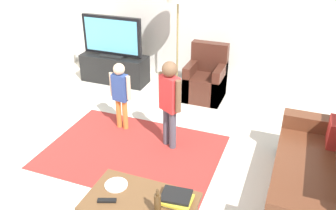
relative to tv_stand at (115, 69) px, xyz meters
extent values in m
plane|color=beige|center=(1.68, -2.30, -0.24)|extent=(7.80, 7.80, 0.00)
cube|color=silver|center=(1.68, 0.70, 1.11)|extent=(6.00, 0.12, 2.70)
cube|color=#9E2D28|center=(1.28, -1.92, -0.24)|extent=(2.20, 1.60, 0.01)
cube|color=black|center=(0.00, 0.00, 0.01)|extent=(1.20, 0.44, 0.50)
cube|color=black|center=(0.00, -0.05, -0.14)|extent=(1.10, 0.32, 0.03)
cube|color=black|center=(0.00, -0.02, 0.27)|extent=(0.44, 0.28, 0.03)
cube|color=black|center=(0.00, -0.02, 0.63)|extent=(1.10, 0.07, 0.68)
cube|color=#59B2D8|center=(0.00, -0.06, 0.63)|extent=(1.00, 0.01, 0.58)
cube|color=brown|center=(3.43, -2.05, -0.03)|extent=(0.80, 1.80, 0.42)
cube|color=brown|center=(3.43, -1.25, 0.06)|extent=(0.80, 0.20, 0.60)
cube|color=#B22823|center=(3.58, -1.50, 0.32)|extent=(0.10, 0.32, 0.32)
cube|color=#472319|center=(1.72, -0.10, -0.03)|extent=(0.60, 0.60, 0.42)
cube|color=#472319|center=(1.72, 0.12, 0.21)|extent=(0.60, 0.16, 0.90)
cube|color=#472319|center=(1.48, -0.10, 0.06)|extent=(0.12, 0.60, 0.60)
cube|color=#472319|center=(1.96, -0.10, 0.06)|extent=(0.12, 0.60, 0.60)
cylinder|color=#262626|center=(1.14, 0.15, -0.23)|extent=(0.28, 0.28, 0.02)
cylinder|color=#99844C|center=(1.14, 0.15, 0.52)|extent=(0.03, 0.03, 1.50)
cylinder|color=orange|center=(0.83, -1.42, -0.02)|extent=(0.07, 0.07, 0.44)
cylinder|color=orange|center=(0.93, -1.43, -0.02)|extent=(0.07, 0.07, 0.44)
cube|color=#2D478C|center=(0.88, -1.42, 0.39)|extent=(0.22, 0.14, 0.38)
sphere|color=beige|center=(0.88, -1.42, 0.66)|extent=(0.16, 0.16, 0.16)
cylinder|color=beige|center=(0.75, -1.41, 0.41)|extent=(0.06, 0.06, 0.34)
cylinder|color=beige|center=(1.02, -1.44, 0.41)|extent=(0.06, 0.06, 0.34)
cylinder|color=#4C4C59|center=(1.62, -1.58, 0.02)|extent=(0.09, 0.09, 0.53)
cylinder|color=#4C4C59|center=(1.73, -1.64, 0.02)|extent=(0.09, 0.09, 0.53)
cube|color=red|center=(1.67, -1.61, 0.52)|extent=(0.29, 0.25, 0.46)
sphere|color=brown|center=(1.67, -1.61, 0.84)|extent=(0.19, 0.19, 0.19)
cylinder|color=brown|center=(1.53, -1.53, 0.54)|extent=(0.07, 0.07, 0.41)
cylinder|color=brown|center=(1.81, -1.69, 0.54)|extent=(0.07, 0.07, 0.41)
cube|color=brown|center=(1.96, -3.11, 0.16)|extent=(1.00, 0.60, 0.04)
cylinder|color=brown|center=(1.51, -2.86, -0.05)|extent=(0.05, 0.05, 0.38)
cube|color=white|center=(2.29, -3.03, 0.19)|extent=(0.23, 0.19, 0.03)
cube|color=yellow|center=(2.28, -3.03, 0.21)|extent=(0.27, 0.22, 0.03)
cube|color=black|center=(2.27, -3.01, 0.24)|extent=(0.29, 0.24, 0.03)
cylinder|color=#4C3319|center=(2.18, -3.23, 0.29)|extent=(0.06, 0.06, 0.23)
cylinder|color=#4C3319|center=(2.18, -3.23, 0.43)|extent=(0.02, 0.02, 0.06)
cube|color=black|center=(1.68, -3.23, 0.19)|extent=(0.18, 0.10, 0.02)
cylinder|color=white|center=(1.66, -3.01, 0.18)|extent=(0.22, 0.22, 0.02)
cube|color=silver|center=(1.68, -3.01, 0.19)|extent=(0.14, 0.08, 0.01)
camera|label=1|loc=(3.09, -5.35, 2.46)|focal=38.63mm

